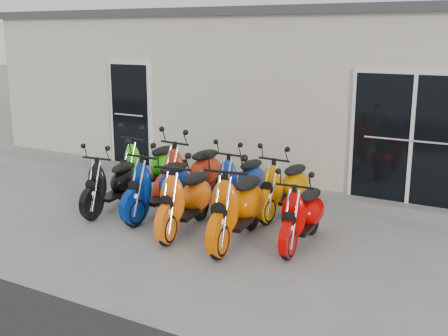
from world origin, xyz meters
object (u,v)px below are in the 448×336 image
at_px(scooter_front_blue, 159,177).
at_px(scooter_back_green, 150,158).
at_px(scooter_front_orange_a, 185,189).
at_px(scooter_back_blue, 240,172).
at_px(scooter_front_orange_b, 238,195).
at_px(scooter_back_red, 191,163).
at_px(scooter_front_red, 303,205).
at_px(scooter_back_yellow, 285,178).
at_px(scooter_front_black, 111,176).

distance_m(scooter_front_blue, scooter_back_green, 1.37).
xyz_separation_m(scooter_front_orange_a, scooter_back_blue, (0.12, 1.47, -0.05)).
bearing_deg(scooter_front_orange_b, scooter_front_blue, 158.74).
bearing_deg(scooter_back_red, scooter_front_red, -16.49).
bearing_deg(scooter_back_yellow, scooter_front_blue, -144.14).
xyz_separation_m(scooter_front_orange_a, scooter_back_red, (-0.81, 1.37, 0.03)).
bearing_deg(scooter_front_orange_b, scooter_front_black, 167.13).
relative_size(scooter_front_red, scooter_back_yellow, 0.95).
relative_size(scooter_front_black, scooter_back_green, 0.89).
xyz_separation_m(scooter_back_green, scooter_back_yellow, (2.64, 0.08, -0.06)).
relative_size(scooter_front_blue, scooter_back_blue, 1.08).
bearing_deg(scooter_front_blue, scooter_back_green, 135.95).
height_order(scooter_front_black, scooter_front_orange_b, scooter_front_orange_b).
relative_size(scooter_front_blue, scooter_front_red, 1.12).
relative_size(scooter_front_red, scooter_back_blue, 0.97).
distance_m(scooter_front_orange_b, scooter_back_green, 2.94).
xyz_separation_m(scooter_front_black, scooter_front_red, (3.33, 0.10, -0.01)).
height_order(scooter_back_green, scooter_back_blue, scooter_back_green).
relative_size(scooter_front_black, scooter_back_blue, 0.99).
height_order(scooter_front_orange_b, scooter_back_red, scooter_front_orange_b).
xyz_separation_m(scooter_front_black, scooter_back_yellow, (2.56, 1.23, 0.02)).
bearing_deg(scooter_front_red, scooter_front_blue, 174.49).
distance_m(scooter_front_blue, scooter_front_red, 2.48).
relative_size(scooter_front_blue, scooter_back_yellow, 1.07).
height_order(scooter_front_red, scooter_back_green, scooter_back_green).
bearing_deg(scooter_back_green, scooter_front_black, -78.05).
bearing_deg(scooter_back_yellow, scooter_front_black, -150.51).
bearing_deg(scooter_back_red, scooter_back_yellow, 8.97).
distance_m(scooter_front_blue, scooter_back_red, 0.98).
bearing_deg(scooter_back_yellow, scooter_back_red, -173.35).
bearing_deg(scooter_front_black, scooter_front_red, -4.79).
distance_m(scooter_front_black, scooter_front_orange_b, 2.52).
height_order(scooter_front_blue, scooter_front_orange_b, scooter_front_orange_b).
xyz_separation_m(scooter_front_black, scooter_front_orange_b, (2.50, -0.25, 0.10)).
relative_size(scooter_front_black, scooter_front_red, 1.02).
xyz_separation_m(scooter_front_orange_a, scooter_back_yellow, (0.94, 1.46, -0.04)).
height_order(scooter_back_red, scooter_back_yellow, scooter_back_red).
height_order(scooter_back_green, scooter_back_red, scooter_back_red).
xyz_separation_m(scooter_front_red, scooter_back_red, (-2.52, 1.04, 0.09)).
distance_m(scooter_front_orange_a, scooter_front_red, 1.74).
bearing_deg(scooter_back_green, scooter_front_orange_a, -31.29).
relative_size(scooter_front_blue, scooter_back_green, 0.98).
bearing_deg(scooter_front_black, scooter_front_orange_a, -14.52).
height_order(scooter_front_black, scooter_back_blue, scooter_back_blue).
distance_m(scooter_front_orange_b, scooter_back_blue, 1.68).
relative_size(scooter_front_orange_a, scooter_back_blue, 1.08).
height_order(scooter_back_blue, scooter_back_yellow, scooter_back_yellow).
height_order(scooter_front_blue, scooter_front_red, scooter_front_blue).
xyz_separation_m(scooter_back_red, scooter_back_blue, (0.93, 0.10, -0.07)).
distance_m(scooter_front_blue, scooter_back_blue, 1.40).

